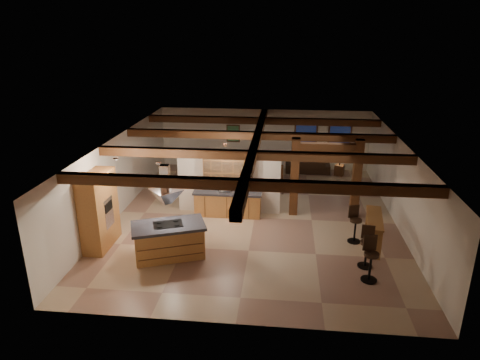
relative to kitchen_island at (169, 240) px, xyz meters
The scene contains 23 objects.
ground 3.89m from the kitchen_island, 52.19° to the left, with size 12.00×12.00×0.00m, color tan.
room_walls 4.05m from the kitchen_island, 52.19° to the left, with size 12.00×12.00×12.00m.
ceiling_beams 4.45m from the kitchen_island, 52.19° to the left, with size 10.00×12.00×0.28m.
timber_posts 6.14m from the kitchen_island, 36.09° to the left, with size 2.50×0.30×2.90m.
partition_wall 3.84m from the kitchen_island, 68.98° to the left, with size 3.80×0.18×2.20m, color beige.
pantry_cabinet 2.44m from the kitchen_island, 169.09° to the left, with size 0.67×1.60×2.40m.
back_counter 3.44m from the kitchen_island, 66.65° to the left, with size 2.50×0.66×0.94m.
upper_display_cabinet 3.85m from the kitchen_island, 67.91° to the left, with size 1.80×0.36×0.95m.
range_hood 1.25m from the kitchen_island, ahead, with size 1.10×1.10×1.40m.
back_windows 10.40m from the kitchen_island, 60.10° to the left, with size 2.70×0.07×1.70m.
framed_art 9.10m from the kitchen_island, 84.52° to the left, with size 0.65×0.05×0.85m.
recessed_cans 2.59m from the kitchen_island, 98.78° to the left, with size 3.16×2.46×0.03m.
kitchen_island is the anchor object (origin of this frame).
dining_table 6.64m from the kitchen_island, 68.87° to the left, with size 1.62×0.91×0.57m, color #411E10.
sofa 9.66m from the kitchen_island, 62.21° to the left, with size 2.10×0.82×0.61m, color black.
microwave 3.44m from the kitchen_island, 68.22° to the left, with size 0.41×0.28×0.23m, color silver.
bar_counter 6.37m from the kitchen_island, 11.91° to the left, with size 0.74×1.94×0.99m.
side_table 10.18m from the kitchen_island, 54.12° to the left, with size 0.40×0.40×0.50m, color #442411.
table_lamp 10.18m from the kitchen_island, 54.12° to the left, with size 0.28×0.28×0.33m.
bar_stool_a 5.82m from the kitchen_island, ahead, with size 0.45×0.47×1.28m.
bar_stool_b 5.81m from the kitchen_island, ahead, with size 0.43×0.45×1.23m.
bar_stool_c 5.90m from the kitchen_island, 15.27° to the left, with size 0.45×0.46×1.21m.
dining_chairs 6.63m from the kitchen_island, 68.87° to the left, with size 2.05×2.05×1.17m.
Camera 1 is at (0.97, -14.24, 6.55)m, focal length 32.00 mm.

